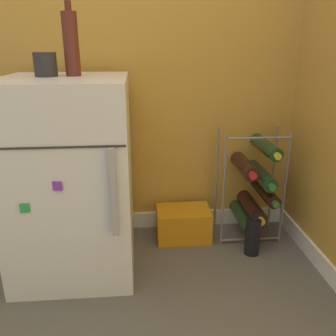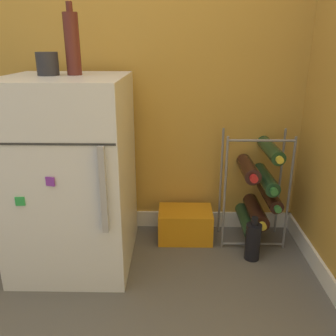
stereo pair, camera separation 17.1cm
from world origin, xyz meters
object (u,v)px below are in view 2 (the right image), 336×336
soda_box (185,224)px  fridge_top_cup (48,64)px  mini_fridge (72,174)px  loose_bottle_floor (253,241)px  wine_rack (259,189)px  fridge_top_bottle (72,43)px

soda_box → fridge_top_cup: bearing=-165.6°
mini_fridge → fridge_top_cup: size_ratio=9.17×
fridge_top_cup → loose_bottle_floor: size_ratio=0.42×
wine_rack → fridge_top_cup: bearing=-171.4°
mini_fridge → wine_rack: (0.91, 0.17, -0.14)m
mini_fridge → fridge_top_bottle: bearing=50.7°
wine_rack → mini_fridge: bearing=-169.1°
mini_fridge → loose_bottle_floor: (0.86, -0.00, -0.34)m
soda_box → fridge_top_bottle: bearing=-164.6°
fridge_top_bottle → loose_bottle_floor: 1.22m
mini_fridge → loose_bottle_floor: bearing=-0.3°
fridge_top_bottle → mini_fridge: bearing=-129.3°
mini_fridge → fridge_top_bottle: 0.57m
wine_rack → soda_box: wine_rack is taller
fridge_top_cup → mini_fridge: bearing=-22.0°
wine_rack → loose_bottle_floor: (-0.05, -0.18, -0.20)m
mini_fridge → fridge_top_cup: bearing=158.0°
fridge_top_bottle → soda_box: bearing=15.4°
fridge_top_cup → loose_bottle_floor: bearing=-2.0°
fridge_top_cup → loose_bottle_floor: (0.93, -0.03, -0.83)m
fridge_top_cup → soda_box: bearing=14.4°
fridge_top_cup → fridge_top_bottle: bearing=10.1°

